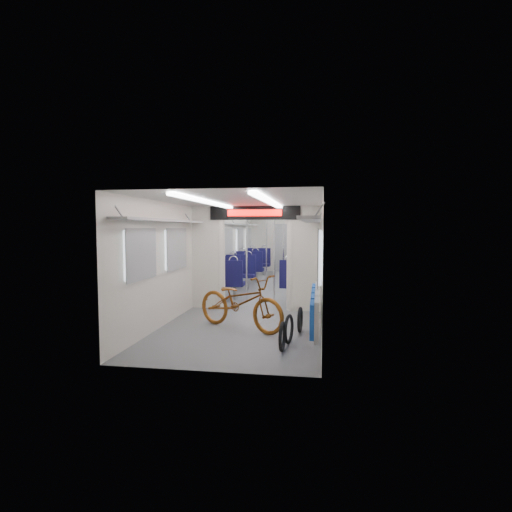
# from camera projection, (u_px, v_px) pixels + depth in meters

# --- Properties ---
(carriage) EXTENTS (12.00, 12.02, 2.31)m
(carriage) POSITION_uv_depth(u_px,v_px,m) (266.00, 240.00, 10.61)
(carriage) COLOR #515456
(carriage) RESTS_ON ground
(bicycle) EXTENTS (1.98, 1.49, 1.00)m
(bicycle) POSITION_uv_depth(u_px,v_px,m) (240.00, 302.00, 7.15)
(bicycle) COLOR brown
(bicycle) RESTS_ON ground
(flip_bench) EXTENTS (0.12, 2.14, 0.55)m
(flip_bench) POSITION_uv_depth(u_px,v_px,m) (315.00, 308.00, 6.20)
(flip_bench) COLOR gray
(flip_bench) RESTS_ON carriage
(bike_hoop_a) EXTENTS (0.08, 0.45, 0.45)m
(bike_hoop_a) POSITION_uv_depth(u_px,v_px,m) (282.00, 338.00, 5.85)
(bike_hoop_a) COLOR black
(bike_hoop_a) RESTS_ON ground
(bike_hoop_b) EXTENTS (0.14, 0.47, 0.47)m
(bike_hoop_b) POSITION_uv_depth(u_px,v_px,m) (289.00, 331.00, 6.26)
(bike_hoop_b) COLOR black
(bike_hoop_b) RESTS_ON ground
(bike_hoop_c) EXTENTS (0.09, 0.45, 0.45)m
(bike_hoop_c) POSITION_uv_depth(u_px,v_px,m) (300.00, 321.00, 6.94)
(bike_hoop_c) COLOR black
(bike_hoop_c) RESTS_ON ground
(seat_bay_near_left) EXTENTS (0.93, 2.18, 1.13)m
(seat_bay_near_left) POSITION_uv_depth(u_px,v_px,m) (233.00, 274.00, 11.03)
(seat_bay_near_left) COLOR #0E0C35
(seat_bay_near_left) RESTS_ON ground
(seat_bay_near_right) EXTENTS (0.95, 2.28, 1.16)m
(seat_bay_near_right) POSITION_uv_depth(u_px,v_px,m) (301.00, 274.00, 10.74)
(seat_bay_near_right) COLOR #0E0C35
(seat_bay_near_right) RESTS_ON ground
(seat_bay_far_left) EXTENTS (0.95, 2.28, 1.16)m
(seat_bay_far_left) POSITION_uv_depth(u_px,v_px,m) (254.00, 262.00, 14.53)
(seat_bay_far_left) COLOR #0E0C35
(seat_bay_far_left) RESTS_ON ground
(seat_bay_far_right) EXTENTS (0.90, 2.02, 1.08)m
(seat_bay_far_right) POSITION_uv_depth(u_px,v_px,m) (305.00, 265.00, 13.93)
(seat_bay_far_right) COLOR #0E0C35
(seat_bay_far_right) RESTS_ON ground
(stanchion_near_left) EXTENTS (0.04, 0.04, 2.30)m
(stanchion_near_left) POSITION_uv_depth(u_px,v_px,m) (247.00, 255.00, 9.80)
(stanchion_near_left) COLOR silver
(stanchion_near_left) RESTS_ON ground
(stanchion_near_right) EXTENTS (0.04, 0.04, 2.30)m
(stanchion_near_right) POSITION_uv_depth(u_px,v_px,m) (274.00, 256.00, 9.62)
(stanchion_near_right) COLOR silver
(stanchion_near_right) RESTS_ON ground
(stanchion_far_left) EXTENTS (0.04, 0.04, 2.30)m
(stanchion_far_left) POSITION_uv_depth(u_px,v_px,m) (266.00, 249.00, 12.50)
(stanchion_far_left) COLOR silver
(stanchion_far_left) RESTS_ON ground
(stanchion_far_right) EXTENTS (0.04, 0.04, 2.30)m
(stanchion_far_right) POSITION_uv_depth(u_px,v_px,m) (283.00, 249.00, 12.67)
(stanchion_far_right) COLOR silver
(stanchion_far_right) RESTS_ON ground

